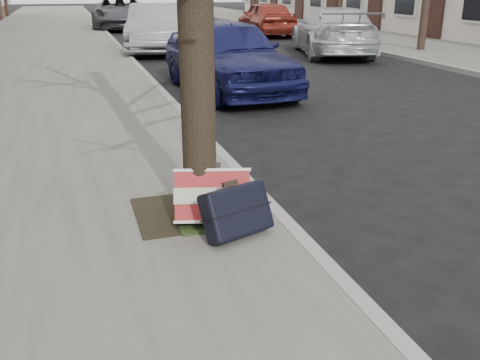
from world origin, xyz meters
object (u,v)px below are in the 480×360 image
object	(u,v)px
suitcase_navy	(236,211)
car_near_mid	(156,28)
suitcase_red	(213,196)
car_near_front	(228,55)

from	to	relation	value
suitcase_navy	car_near_mid	distance (m)	13.13
suitcase_red	suitcase_navy	xyz separation A→B (m)	(0.11, -0.29, -0.02)
suitcase_red	car_near_front	size ratio (longest dim) A/B	0.15
suitcase_navy	car_near_front	bearing A→B (deg)	54.37
suitcase_red	car_near_mid	distance (m)	12.86
suitcase_red	car_near_front	bearing A→B (deg)	87.47
suitcase_red	car_near_mid	size ratio (longest dim) A/B	0.14
suitcase_navy	car_near_front	distance (m)	6.55
suitcase_navy	car_near_mid	size ratio (longest dim) A/B	0.13
suitcase_navy	suitcase_red	bearing A→B (deg)	90.66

